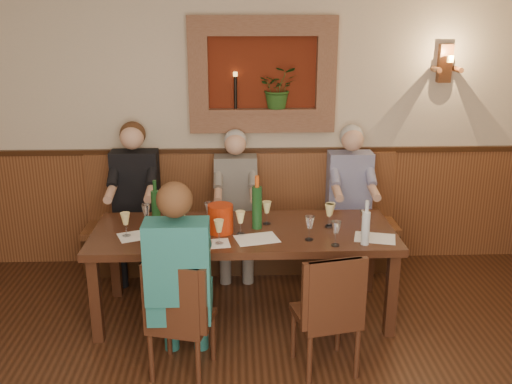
% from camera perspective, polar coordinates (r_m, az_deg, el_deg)
% --- Properties ---
extents(room_shell, '(6.04, 6.04, 2.82)m').
position_cam_1_polar(room_shell, '(2.44, -0.59, 5.18)').
color(room_shell, beige).
rests_on(room_shell, ground).
extents(wall_niche, '(1.36, 0.30, 1.06)m').
position_cam_1_polar(wall_niche, '(5.37, 1.08, 11.14)').
color(wall_niche, '#5F1D0D').
rests_on(wall_niche, ground).
extents(wall_sconce, '(0.25, 0.20, 0.35)m').
position_cam_1_polar(wall_sconce, '(5.69, 18.42, 12.02)').
color(wall_sconce, '#592F19').
rests_on(wall_sconce, ground).
extents(dining_table, '(2.40, 0.90, 0.75)m').
position_cam_1_polar(dining_table, '(4.58, -1.23, -4.68)').
color(dining_table, '#381E10').
rests_on(dining_table, ground).
extents(bench, '(3.00, 0.45, 1.11)m').
position_cam_1_polar(bench, '(5.59, -1.39, -4.30)').
color(bench, '#381E0F').
rests_on(bench, ground).
extents(chair_near_left, '(0.48, 0.48, 0.88)m').
position_cam_1_polar(chair_near_left, '(4.08, -7.45, -14.46)').
color(chair_near_left, '#381E10').
rests_on(chair_near_left, ground).
extents(chair_near_right, '(0.48, 0.48, 0.91)m').
position_cam_1_polar(chair_near_right, '(4.11, 6.99, -14.06)').
color(chair_near_right, '#381E10').
rests_on(chair_near_right, ground).
extents(person_bench_left, '(0.43, 0.53, 1.45)m').
position_cam_1_polar(person_bench_left, '(5.47, -11.92, -2.10)').
color(person_bench_left, black).
rests_on(person_bench_left, ground).
extents(person_bench_mid, '(0.40, 0.49, 1.37)m').
position_cam_1_polar(person_bench_mid, '(5.40, -2.01, -2.37)').
color(person_bench_mid, '#615C58').
rests_on(person_bench_mid, ground).
extents(person_bench_right, '(0.41, 0.51, 1.41)m').
position_cam_1_polar(person_bench_right, '(5.51, 9.36, -2.03)').
color(person_bench_right, navy).
rests_on(person_bench_right, ground).
extents(person_chair_front, '(0.42, 0.51, 1.42)m').
position_cam_1_polar(person_chair_front, '(3.93, -7.55, -10.26)').
color(person_chair_front, navy).
rests_on(person_chair_front, ground).
extents(spittoon_bucket, '(0.23, 0.23, 0.23)m').
position_cam_1_polar(spittoon_bucket, '(4.48, -3.57, -2.68)').
color(spittoon_bucket, '#B92B0B').
rests_on(spittoon_bucket, dining_table).
extents(wine_bottle_green_a, '(0.10, 0.10, 0.44)m').
position_cam_1_polar(wine_bottle_green_a, '(4.53, 0.10, -1.46)').
color(wine_bottle_green_a, '#19471E').
rests_on(wine_bottle_green_a, dining_table).
extents(wine_bottle_green_b, '(0.08, 0.08, 0.38)m').
position_cam_1_polar(wine_bottle_green_b, '(4.66, -9.99, -1.52)').
color(wine_bottle_green_b, '#19471E').
rests_on(wine_bottle_green_b, dining_table).
extents(water_bottle, '(0.08, 0.08, 0.34)m').
position_cam_1_polar(water_bottle, '(4.31, 10.91, -3.47)').
color(water_bottle, silver).
rests_on(water_bottle, dining_table).
extents(tasting_sheet_a, '(0.35, 0.31, 0.00)m').
position_cam_1_polar(tasting_sheet_a, '(4.53, -11.71, -4.28)').
color(tasting_sheet_a, white).
rests_on(tasting_sheet_a, dining_table).
extents(tasting_sheet_b, '(0.36, 0.30, 0.00)m').
position_cam_1_polar(tasting_sheet_b, '(4.37, 0.07, -4.70)').
color(tasting_sheet_b, white).
rests_on(tasting_sheet_b, dining_table).
extents(tasting_sheet_c, '(0.35, 0.29, 0.00)m').
position_cam_1_polar(tasting_sheet_c, '(4.49, 11.80, -4.52)').
color(tasting_sheet_c, white).
rests_on(tasting_sheet_c, dining_table).
extents(tasting_sheet_d, '(0.28, 0.22, 0.00)m').
position_cam_1_polar(tasting_sheet_d, '(4.30, -4.40, -5.19)').
color(tasting_sheet_d, white).
rests_on(tasting_sheet_d, dining_table).
extents(wine_glass_0, '(0.08, 0.08, 0.19)m').
position_cam_1_polar(wine_glass_0, '(4.51, -12.89, -3.19)').
color(wine_glass_0, '#FFF098').
rests_on(wine_glass_0, dining_table).
extents(wine_glass_1, '(0.08, 0.08, 0.19)m').
position_cam_1_polar(wine_glass_1, '(4.66, -10.90, -2.34)').
color(wine_glass_1, white).
rests_on(wine_glass_1, dining_table).
extents(wine_glass_2, '(0.08, 0.08, 0.19)m').
position_cam_1_polar(wine_glass_2, '(4.40, -7.51, -3.40)').
color(wine_glass_2, '#FFF098').
rests_on(wine_glass_2, dining_table).
extents(wine_glass_3, '(0.08, 0.08, 0.19)m').
position_cam_1_polar(wine_glass_3, '(4.64, -4.71, -2.17)').
color(wine_glass_3, white).
rests_on(wine_glass_3, dining_table).
extents(wine_glass_4, '(0.08, 0.08, 0.19)m').
position_cam_1_polar(wine_glass_4, '(4.43, -1.57, -3.11)').
color(wine_glass_4, '#FFF098').
rests_on(wine_glass_4, dining_table).
extents(wine_glass_5, '(0.08, 0.08, 0.19)m').
position_cam_1_polar(wine_glass_5, '(4.65, 1.08, -2.09)').
color(wine_glass_5, '#FFF098').
rests_on(wine_glass_5, dining_table).
extents(wine_glass_6, '(0.08, 0.08, 0.19)m').
position_cam_1_polar(wine_glass_6, '(4.34, 5.36, -3.62)').
color(wine_glass_6, white).
rests_on(wine_glass_6, dining_table).
extents(wine_glass_7, '(0.08, 0.08, 0.19)m').
position_cam_1_polar(wine_glass_7, '(4.65, 7.44, -2.25)').
color(wine_glass_7, '#FFF098').
rests_on(wine_glass_7, dining_table).
extents(wine_glass_8, '(0.08, 0.08, 0.19)m').
position_cam_1_polar(wine_glass_8, '(4.51, 10.79, -3.03)').
color(wine_glass_8, white).
rests_on(wine_glass_8, dining_table).
extents(wine_glass_9, '(0.08, 0.08, 0.19)m').
position_cam_1_polar(wine_glass_9, '(4.26, -3.72, -4.01)').
color(wine_glass_9, '#FFF098').
rests_on(wine_glass_9, dining_table).
extents(wine_glass_10, '(0.08, 0.08, 0.19)m').
position_cam_1_polar(wine_glass_10, '(4.26, 7.98, -4.14)').
color(wine_glass_10, white).
rests_on(wine_glass_10, dining_table).
extents(wine_glass_11, '(0.08, 0.08, 0.19)m').
position_cam_1_polar(wine_glass_11, '(4.62, 7.33, -2.38)').
color(wine_glass_11, '#FFF098').
rests_on(wine_glass_11, dining_table).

